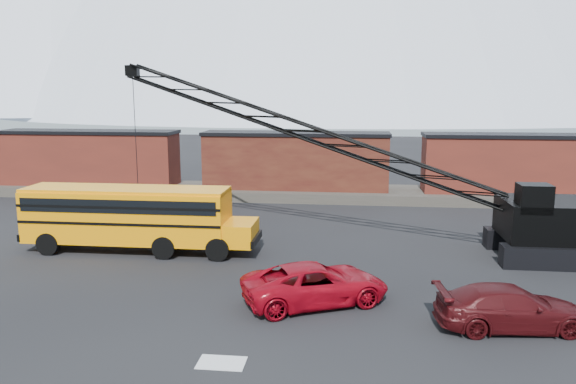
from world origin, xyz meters
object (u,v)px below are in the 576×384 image
(red_pickup, at_px, (316,284))
(crawler_crane, at_px, (317,136))
(maroon_suv, at_px, (511,308))
(school_bus, at_px, (134,216))

(red_pickup, height_order, crawler_crane, crawler_crane)
(red_pickup, relative_size, crawler_crane, 0.22)
(maroon_suv, bearing_deg, school_bus, 58.74)
(red_pickup, bearing_deg, maroon_suv, -127.57)
(maroon_suv, distance_m, crawler_crane, 13.79)
(crawler_crane, bearing_deg, maroon_suv, -55.87)
(red_pickup, distance_m, maroon_suv, 6.82)
(school_bus, bearing_deg, crawler_crane, 20.56)
(red_pickup, height_order, maroon_suv, red_pickup)
(school_bus, height_order, red_pickup, school_bus)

